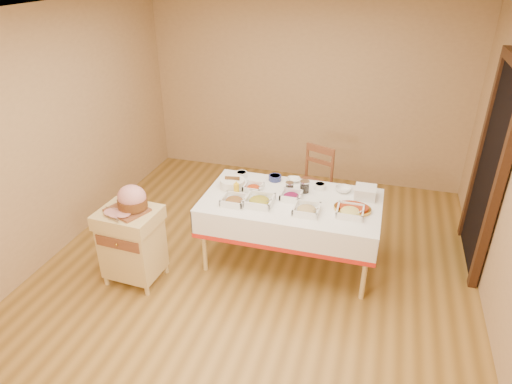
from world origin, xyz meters
TOP-DOWN VIEW (x-y plane):
  - room_shell at (0.00, 0.00)m, footprint 5.00×5.00m
  - doorway at (2.20, 0.90)m, footprint 0.09×1.10m
  - dining_table at (0.30, 0.30)m, footprint 1.82×1.02m
  - butcher_cart at (-1.15, -0.46)m, footprint 0.60×0.51m
  - dining_chair at (0.36, 1.28)m, footprint 0.54×0.53m
  - ham_on_board at (-1.11, -0.43)m, footprint 0.40×0.38m
  - serving_dish_a at (-0.24, 0.06)m, footprint 0.24×0.24m
  - serving_dish_b at (0.01, 0.12)m, footprint 0.28×0.28m
  - serving_dish_c at (0.50, 0.08)m, footprint 0.25×0.25m
  - serving_dish_d at (0.91, 0.16)m, footprint 0.26×0.26m
  - serving_dish_e at (-0.14, 0.39)m, footprint 0.20×0.19m
  - serving_dish_f at (0.29, 0.32)m, footprint 0.22×0.21m
  - small_bowl_left at (-0.36, 0.66)m, footprint 0.13×0.13m
  - small_bowl_mid at (0.03, 0.69)m, footprint 0.14×0.14m
  - small_bowl_right at (0.54, 0.62)m, footprint 0.12×0.12m
  - bowl_white_imported at (0.23, 0.72)m, footprint 0.18×0.18m
  - bowl_small_imported at (0.79, 0.63)m, footprint 0.21×0.21m
  - preserve_jar_left at (0.24, 0.46)m, footprint 0.09×0.09m
  - preserve_jar_right at (0.40, 0.50)m, footprint 0.10×0.10m
  - mustard_bottle at (-0.27, 0.21)m, footprint 0.06×0.06m
  - bread_basket at (-0.37, 0.39)m, footprint 0.27×0.27m
  - plate_stack at (1.02, 0.56)m, footprint 0.21×0.21m
  - brass_platter at (0.92, 0.25)m, footprint 0.37×0.26m

SIDE VIEW (x-z plane):
  - butcher_cart at x=-1.15m, z-range 0.05..0.86m
  - dining_chair at x=0.36m, z-range 0.01..0.95m
  - dining_table at x=0.30m, z-range 0.22..0.98m
  - bowl_white_imported at x=0.23m, z-range 0.76..0.80m
  - brass_platter at x=0.92m, z-range 0.76..0.81m
  - bowl_small_imported at x=0.79m, z-range 0.76..0.81m
  - serving_dish_e at x=-0.14m, z-range 0.74..0.84m
  - serving_dish_d at x=0.91m, z-range 0.74..0.84m
  - serving_dish_f at x=0.29m, z-range 0.74..0.84m
  - serving_dish_c at x=0.50m, z-range 0.74..0.84m
  - serving_dish_a at x=-0.24m, z-range 0.74..0.85m
  - small_bowl_mid at x=0.03m, z-range 0.76..0.82m
  - small_bowl_left at x=-0.36m, z-range 0.76..0.82m
  - small_bowl_right at x=0.54m, z-range 0.76..0.83m
  - serving_dish_b at x=0.01m, z-range 0.74..0.85m
  - bread_basket at x=-0.37m, z-range 0.75..0.87m
  - preserve_jar_left at x=0.24m, z-range 0.75..0.87m
  - preserve_jar_right at x=0.40m, z-range 0.75..0.88m
  - plate_stack at x=1.02m, z-range 0.76..0.88m
  - mustard_bottle at x=-0.27m, z-range 0.75..0.93m
  - ham_on_board at x=-1.11m, z-range 0.79..1.05m
  - doorway at x=2.20m, z-range 0.01..2.21m
  - room_shell at x=0.00m, z-range -1.20..3.80m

